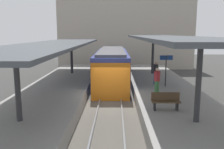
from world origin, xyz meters
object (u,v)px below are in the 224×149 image
at_px(passenger_near_bench, 157,81).
at_px(passenger_mid_platform, 156,73).
at_px(commuter_train, 112,67).
at_px(platform_sign, 166,64).
at_px(platform_bench, 166,101).

relative_size(passenger_near_bench, passenger_mid_platform, 1.02).
height_order(commuter_train, passenger_near_bench, commuter_train).
xyz_separation_m(platform_sign, passenger_near_bench, (-1.06, -2.67, -0.73)).
bearing_deg(commuter_train, passenger_near_bench, -68.91).
distance_m(platform_bench, platform_sign, 5.56).
relative_size(commuter_train, platform_bench, 8.15).
height_order(commuter_train, passenger_mid_platform, commuter_train).
bearing_deg(passenger_near_bench, platform_bench, -90.22).
xyz_separation_m(commuter_train, passenger_mid_platform, (3.29, -3.89, 0.15)).
bearing_deg(platform_bench, platform_sign, 78.64).
relative_size(commuter_train, passenger_mid_platform, 6.76).
height_order(platform_bench, platform_sign, platform_sign).
xyz_separation_m(platform_bench, passenger_near_bench, (0.01, 2.66, 0.43)).
xyz_separation_m(commuter_train, platform_sign, (3.88, -4.64, 0.90)).
distance_m(commuter_train, platform_sign, 6.11).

